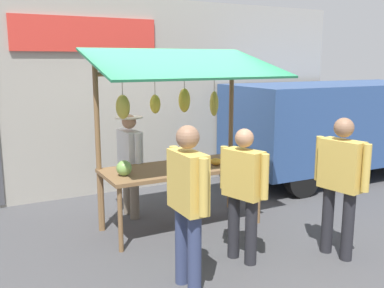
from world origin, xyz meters
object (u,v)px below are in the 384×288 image
vendor_with_sunhat (130,158)px  shopper_with_shopping_bag (341,177)px  parked_van (329,122)px  shopper_with_ponytail (188,196)px  shopper_in_grey_tee (243,187)px  market_stall (179,119)px

vendor_with_sunhat → shopper_with_shopping_bag: shopper_with_shopping_bag is taller
parked_van → shopper_with_ponytail: bearing=31.5°
shopper_with_ponytail → shopper_in_grey_tee: shopper_with_ponytail is taller
market_stall → shopper_in_grey_tee: size_ratio=1.58×
market_stall → shopper_with_shopping_bag: (-1.25, 1.74, -0.56)m
vendor_with_sunhat → shopper_with_ponytail: shopper_with_ponytail is taller
vendor_with_sunhat → parked_van: (-4.29, -0.30, 0.21)m
shopper_in_grey_tee → parked_van: parked_van is taller
shopper_with_shopping_bag → shopper_in_grey_tee: bearing=58.3°
vendor_with_sunhat → shopper_in_grey_tee: 2.13m
market_stall → parked_van: (-3.83, -1.02, -0.42)m
vendor_with_sunhat → shopper_in_grey_tee: size_ratio=0.98×
shopper_with_ponytail → shopper_with_shopping_bag: bearing=-94.6°
parked_van → vendor_with_sunhat: bearing=5.5°
market_stall → shopper_with_ponytail: 1.82m
shopper_in_grey_tee → market_stall: bearing=-9.2°
market_stall → parked_van: bearing=-165.1°
parked_van → shopper_in_grey_tee: bearing=34.0°
market_stall → shopper_in_grey_tee: 1.47m
vendor_with_sunhat → shopper_with_ponytail: size_ratio=0.91×
market_stall → shopper_with_shopping_bag: 2.22m
vendor_with_sunhat → shopper_with_ponytail: 2.33m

